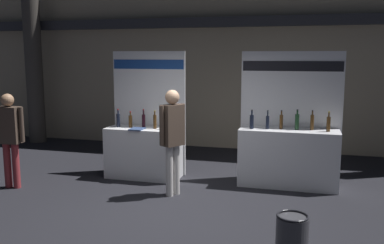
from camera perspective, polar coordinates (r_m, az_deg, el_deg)
The scene contains 7 objects.
ground_plane at distance 6.53m, azimuth -2.05°, elevation -12.05°, with size 29.03×29.03×0.00m, color black.
hall_colonnade at distance 10.62m, azimuth 5.46°, elevation 11.66°, with size 14.51×1.04×5.71m.
exhibitor_booth_0 at distance 8.22m, azimuth -6.46°, elevation -3.29°, with size 1.48×0.69×2.43m.
exhibitor_booth_1 at distance 7.82m, azimuth 12.92°, elevation -3.95°, with size 1.83×0.66×2.42m.
trash_bin at distance 4.99m, azimuth 13.36°, elevation -15.38°, with size 0.36×0.36×0.61m.
visitor_2 at distance 6.99m, azimuth -2.66°, elevation -1.54°, with size 0.38×0.46×1.79m.
visitor_3 at distance 8.06m, azimuth -23.48°, elevation -1.26°, with size 0.57×0.26×1.69m.
Camera 1 is at (1.82, -5.81, 2.35)m, focal length 39.39 mm.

